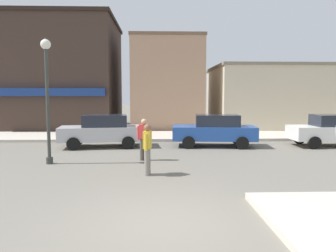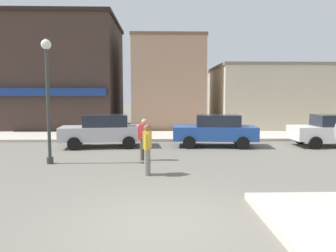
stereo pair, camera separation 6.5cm
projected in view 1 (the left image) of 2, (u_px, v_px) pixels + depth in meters
The scene contains 11 objects.
ground_plane at pixel (164, 224), 6.40m from camera, with size 160.00×160.00×0.00m, color #6B665B.
kerb_far at pixel (159, 136), 19.59m from camera, with size 80.00×4.00×0.15m, color beige.
lamp_post at pixel (47, 83), 11.73m from camera, with size 0.36×0.36×4.54m.
parked_car_nearest at pixel (103, 130), 15.84m from camera, with size 4.16×2.20×1.56m.
parked_car_second at pixel (215, 130), 16.02m from camera, with size 4.14×2.16×1.56m.
parked_car_third at pixel (333, 130), 16.03m from camera, with size 4.03×1.94×1.56m.
pedestrian_crossing_near at pixel (147, 148), 10.26m from camera, with size 0.28×0.56×1.61m.
pedestrian_crossing_far at pixel (144, 138), 12.56m from camera, with size 0.56×0.29×1.61m.
building_corner_shop at pixel (61, 75), 24.92m from camera, with size 8.55×8.52×8.07m.
building_storefront_left_near at pixel (167, 84), 24.48m from camera, with size 5.14×5.88×6.64m.
building_storefront_left_mid at pixel (272, 97), 25.09m from camera, with size 9.07×7.47×4.66m.
Camera 1 is at (-0.15, -6.19, 2.52)m, focal length 35.00 mm.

